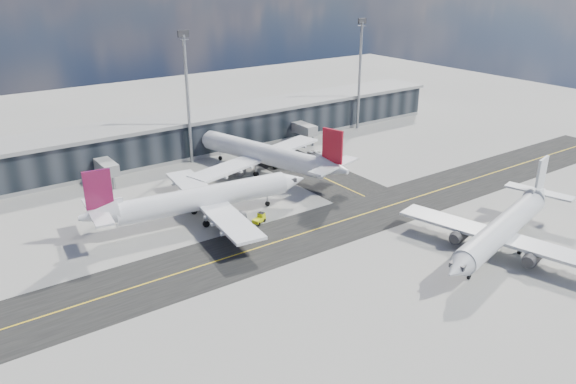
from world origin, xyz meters
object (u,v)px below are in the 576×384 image
airliner_af (201,199)px  service_van (317,154)px  airliner_redtail (264,154)px  airliner_near (504,228)px  baggage_tug (260,218)px

airliner_af → service_van: airliner_af is taller
airliner_af → airliner_redtail: airliner_redtail is taller
airliner_near → airliner_redtail: bearing=-2.2°
airliner_af → airliner_near: 49.60m
airliner_redtail → baggage_tug: (-14.54, -20.85, -3.35)m
service_van → airliner_near: bearing=-108.3°
airliner_redtail → airliner_near: bearing=-93.8°
baggage_tug → airliner_af: bearing=-156.6°
airliner_af → service_van: bearing=119.6°
airliner_near → baggage_tug: airliner_near is taller
airliner_redtail → service_van: bearing=-8.3°
airliner_af → airliner_near: size_ratio=1.09×
baggage_tug → service_van: (30.67, 22.99, -0.15)m
airliner_af → baggage_tug: 10.69m
airliner_af → service_van: size_ratio=8.44×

